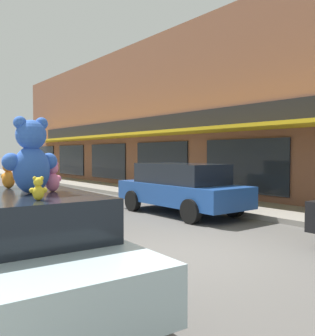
# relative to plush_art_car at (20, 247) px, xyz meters

# --- Properties ---
(ground_plane) EXTENTS (260.00, 260.00, 0.00)m
(ground_plane) POSITION_rel_plush_art_car_xyz_m (3.08, 0.53, -0.75)
(ground_plane) COLOR #514F4C
(storefront_row) EXTENTS (13.71, 35.15, 7.58)m
(storefront_row) POSITION_rel_plush_art_car_xyz_m (15.60, 9.48, 3.04)
(storefront_row) COLOR brown
(storefront_row) RESTS_ON ground_plane
(plush_art_car) EXTENTS (2.08, 4.28, 1.40)m
(plush_art_car) POSITION_rel_plush_art_car_xyz_m (0.00, 0.00, 0.00)
(plush_art_car) COLOR #ADC6D1
(plush_art_car) RESTS_ON ground_plane
(teddy_bear_giant) EXTENTS (0.66, 0.40, 0.91)m
(teddy_bear_giant) POSITION_rel_plush_art_car_xyz_m (0.11, -0.10, 1.08)
(teddy_bear_giant) COLOR blue
(teddy_bear_giant) RESTS_ON plush_art_car
(teddy_bear_pink) EXTENTS (0.29, 0.19, 0.38)m
(teddy_bear_pink) POSITION_rel_plush_art_car_xyz_m (0.39, -0.05, 0.83)
(teddy_bear_pink) COLOR pink
(teddy_bear_pink) RESTS_ON plush_art_car
(teddy_bear_orange) EXTENTS (0.22, 0.29, 0.39)m
(teddy_bear_orange) POSITION_rel_plush_art_car_xyz_m (0.08, 0.71, 0.83)
(teddy_bear_orange) COLOR orange
(teddy_bear_orange) RESTS_ON plush_art_car
(teddy_bear_white) EXTENTS (0.23, 0.25, 0.36)m
(teddy_bear_white) POSITION_rel_plush_art_car_xyz_m (0.26, 0.57, 0.82)
(teddy_bear_white) COLOR white
(teddy_bear_white) RESTS_ON plush_art_car
(teddy_bear_yellow) EXTENTS (0.19, 0.13, 0.25)m
(teddy_bear_yellow) POSITION_rel_plush_art_car_xyz_m (-0.06, -0.81, 0.76)
(teddy_bear_yellow) COLOR yellow
(teddy_bear_yellow) RESTS_ON plush_art_car
(parked_car_far_center) EXTENTS (1.91, 4.45, 1.55)m
(parked_car_far_center) POSITION_rel_plush_art_car_xyz_m (6.14, 4.09, 0.08)
(parked_car_far_center) COLOR #1E4793
(parked_car_far_center) RESTS_ON ground_plane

